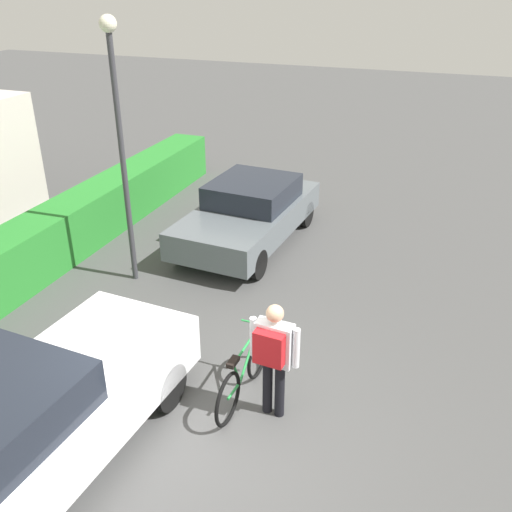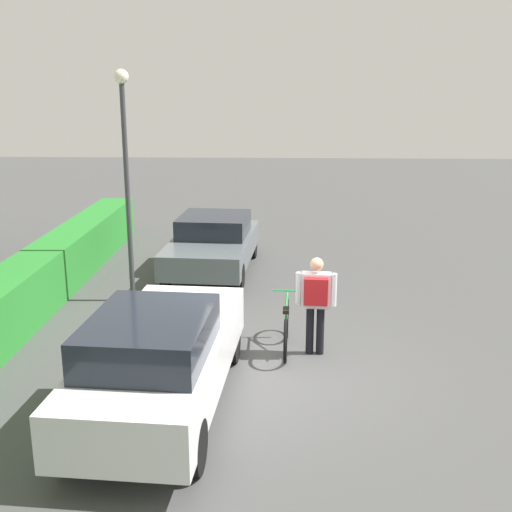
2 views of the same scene
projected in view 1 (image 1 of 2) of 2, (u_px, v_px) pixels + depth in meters
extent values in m
plane|color=#474747|center=(213.00, 429.00, 7.21)|extent=(60.00, 60.00, 0.00)
cube|color=silver|center=(36.00, 426.00, 6.33)|extent=(4.60, 1.97, 0.70)
cylinder|color=black|center=(78.00, 358.00, 8.00)|extent=(0.67, 0.22, 0.65)
cylinder|color=black|center=(168.00, 387.00, 7.46)|extent=(0.67, 0.22, 0.65)
cube|color=slate|center=(248.00, 218.00, 11.90)|extent=(4.08, 2.08, 0.56)
cube|color=#1E232D|center=(253.00, 191.00, 11.87)|extent=(1.85, 1.71, 0.47)
cylinder|color=black|center=(241.00, 203.00, 13.43)|extent=(0.60, 0.22, 0.58)
cylinder|color=black|center=(306.00, 214.00, 12.83)|extent=(0.60, 0.22, 0.58)
cylinder|color=black|center=(182.00, 248.00, 11.23)|extent=(0.60, 0.22, 0.58)
cylinder|color=black|center=(257.00, 264.00, 10.63)|extent=(0.60, 0.22, 0.58)
torus|color=black|center=(258.00, 354.00, 8.03)|extent=(0.72, 0.07, 0.72)
torus|color=black|center=(228.00, 399.00, 7.19)|extent=(0.72, 0.07, 0.72)
cylinder|color=#268C3F|center=(249.00, 353.00, 7.67)|extent=(0.66, 0.06, 0.53)
cylinder|color=#268C3F|center=(237.00, 373.00, 7.33)|extent=(0.24, 0.04, 0.46)
cylinder|color=#268C3F|center=(245.00, 347.00, 7.47)|extent=(0.79, 0.06, 0.07)
cylinder|color=#268C3F|center=(234.00, 390.00, 7.35)|extent=(0.39, 0.05, 0.05)
cylinder|color=#268C3F|center=(258.00, 340.00, 7.92)|extent=(0.04, 0.04, 0.49)
cube|color=black|center=(233.00, 362.00, 7.13)|extent=(0.22, 0.11, 0.06)
cylinder|color=#268C3F|center=(258.00, 324.00, 7.80)|extent=(0.04, 0.50, 0.03)
cylinder|color=black|center=(268.00, 386.00, 7.34)|extent=(0.13, 0.13, 0.82)
cylinder|color=black|center=(280.00, 390.00, 7.28)|extent=(0.13, 0.13, 0.82)
cube|color=silver|center=(274.00, 343.00, 6.99)|extent=(0.24, 0.49, 0.58)
sphere|color=tan|center=(275.00, 314.00, 6.80)|extent=(0.22, 0.22, 0.22)
cylinder|color=silver|center=(253.00, 337.00, 7.10)|extent=(0.09, 0.09, 0.55)
cylinder|color=silver|center=(296.00, 348.00, 6.88)|extent=(0.09, 0.09, 0.55)
cube|color=red|center=(269.00, 348.00, 6.85)|extent=(0.19, 0.39, 0.44)
cylinder|color=#38383D|center=(124.00, 167.00, 9.77)|extent=(0.10, 0.10, 4.38)
sphere|color=#F2EDCC|center=(108.00, 24.00, 8.73)|extent=(0.28, 0.28, 0.28)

